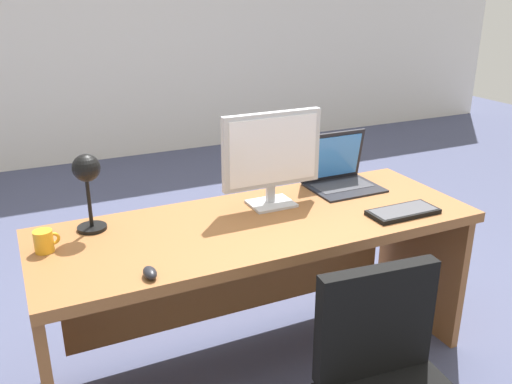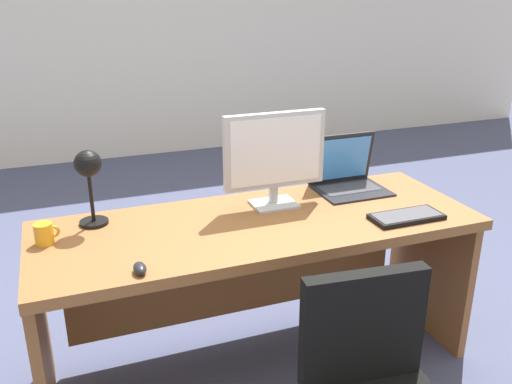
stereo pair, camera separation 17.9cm
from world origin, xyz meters
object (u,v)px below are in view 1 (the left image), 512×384
(keyboard, at_px, (403,212))
(coffee_mug, at_px, (44,241))
(desk, at_px, (255,256))
(mouse, at_px, (150,273))
(desk_lamp, at_px, (87,178))
(laptop, at_px, (338,170))
(monitor, at_px, (272,153))

(keyboard, xyz_separation_m, coffee_mug, (-1.46, 0.29, 0.03))
(desk, height_order, mouse, mouse)
(desk_lamp, relative_size, coffee_mug, 3.43)
(desk, xyz_separation_m, laptop, (0.55, 0.20, 0.27))
(desk, distance_m, mouse, 0.67)
(keyboard, relative_size, coffee_mug, 3.28)
(mouse, bearing_deg, desk, 30.18)
(monitor, height_order, keyboard, monitor)
(keyboard, bearing_deg, coffee_mug, 168.79)
(desk, distance_m, monitor, 0.47)
(desk, bearing_deg, keyboard, -22.34)
(mouse, distance_m, desk_lamp, 0.53)
(monitor, xyz_separation_m, keyboard, (0.48, -0.34, -0.24))
(monitor, distance_m, mouse, 0.83)
(monitor, bearing_deg, laptop, 13.38)
(monitor, bearing_deg, coffee_mug, -176.86)
(desk, height_order, desk_lamp, desk_lamp)
(mouse, height_order, coffee_mug, coffee_mug)
(monitor, relative_size, laptop, 1.39)
(desk_lamp, bearing_deg, monitor, -3.65)
(keyboard, bearing_deg, mouse, -176.42)
(desk, xyz_separation_m, desk_lamp, (-0.66, 0.15, 0.43))
(keyboard, height_order, mouse, mouse)
(monitor, xyz_separation_m, desk_lamp, (-0.79, 0.05, -0.01))
(desk_lamp, distance_m, coffee_mug, 0.29)
(laptop, bearing_deg, keyboard, -83.23)
(keyboard, xyz_separation_m, mouse, (-1.15, -0.07, 0.01))
(mouse, xyz_separation_m, desk_lamp, (-0.11, 0.47, 0.22))
(laptop, height_order, keyboard, laptop)
(monitor, relative_size, keyboard, 1.48)
(laptop, relative_size, desk_lamp, 1.02)
(keyboard, height_order, coffee_mug, coffee_mug)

